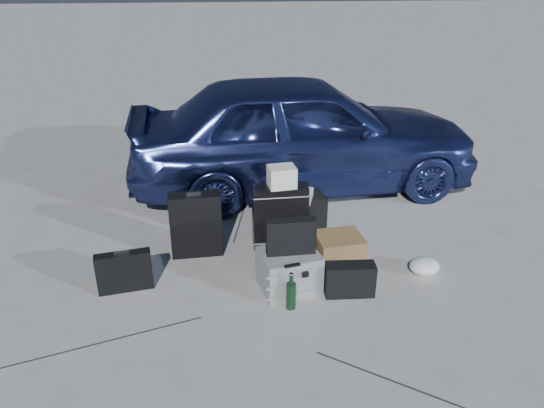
# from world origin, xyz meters

# --- Properties ---
(ground) EXTENTS (60.00, 60.00, 0.00)m
(ground) POSITION_xyz_m (0.00, 0.00, 0.00)
(ground) COLOR #B6B6B1
(ground) RESTS_ON ground
(car) EXTENTS (4.45, 2.08, 1.48)m
(car) POSITION_xyz_m (0.57, 2.47, 0.74)
(car) COLOR #324088
(car) RESTS_ON ground
(pelican_case) EXTENTS (0.59, 0.53, 0.37)m
(pelican_case) POSITION_xyz_m (0.13, 0.15, 0.19)
(pelican_case) COLOR gray
(pelican_case) RESTS_ON ground
(laptop_bag) EXTENTS (0.44, 0.13, 0.33)m
(laptop_bag) POSITION_xyz_m (0.14, 0.15, 0.53)
(laptop_bag) COLOR black
(laptop_bag) RESTS_ON pelican_case
(briefcase) EXTENTS (0.50, 0.20, 0.38)m
(briefcase) POSITION_xyz_m (-1.35, 0.25, 0.19)
(briefcase) COLOR black
(briefcase) RESTS_ON ground
(suitcase_left) EXTENTS (0.52, 0.22, 0.66)m
(suitcase_left) POSITION_xyz_m (-0.72, 0.84, 0.33)
(suitcase_left) COLOR black
(suitcase_left) RESTS_ON ground
(suitcase_right) EXTENTS (0.57, 0.22, 0.67)m
(suitcase_right) POSITION_xyz_m (0.13, 0.94, 0.34)
(suitcase_right) COLOR black
(suitcase_right) RESTS_ON ground
(white_carton) EXTENTS (0.29, 0.25, 0.21)m
(white_carton) POSITION_xyz_m (0.14, 0.93, 0.78)
(white_carton) COLOR white
(white_carton) RESTS_ON suitcase_right
(duffel_bag) EXTENTS (0.81, 0.51, 0.38)m
(duffel_bag) POSITION_xyz_m (0.28, 1.29, 0.19)
(duffel_bag) COLOR black
(duffel_bag) RESTS_ON ground
(flat_box_white) EXTENTS (0.51, 0.43, 0.08)m
(flat_box_white) POSITION_xyz_m (0.29, 1.28, 0.41)
(flat_box_white) COLOR white
(flat_box_white) RESTS_ON duffel_bag
(flat_box_black) EXTENTS (0.34, 0.29, 0.06)m
(flat_box_black) POSITION_xyz_m (0.30, 1.28, 0.48)
(flat_box_black) COLOR black
(flat_box_black) RESTS_ON flat_box_white
(kraft_bag) EXTENTS (0.34, 0.26, 0.39)m
(kraft_bag) POSITION_xyz_m (0.24, 0.55, 0.20)
(kraft_bag) COLOR #A56B48
(kraft_bag) RESTS_ON ground
(cardboard_box) EXTENTS (0.48, 0.43, 0.33)m
(cardboard_box) POSITION_xyz_m (0.66, 0.48, 0.16)
(cardboard_box) COLOR olive
(cardboard_box) RESTS_ON ground
(plastic_bag) EXTENTS (0.33, 0.29, 0.16)m
(plastic_bag) POSITION_xyz_m (1.45, 0.27, 0.08)
(plastic_bag) COLOR white
(plastic_bag) RESTS_ON ground
(messenger_bag) EXTENTS (0.45, 0.18, 0.31)m
(messenger_bag) POSITION_xyz_m (0.66, -0.00, 0.15)
(messenger_bag) COLOR black
(messenger_bag) RESTS_ON ground
(green_bottle) EXTENTS (0.10, 0.10, 0.34)m
(green_bottle) POSITION_xyz_m (0.11, -0.16, 0.17)
(green_bottle) COLOR black
(green_bottle) RESTS_ON ground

